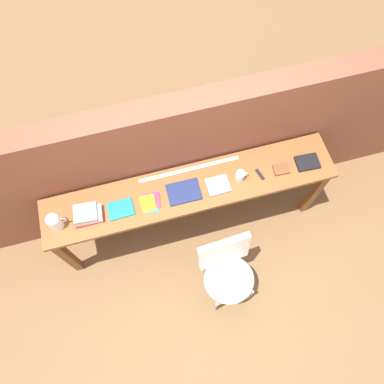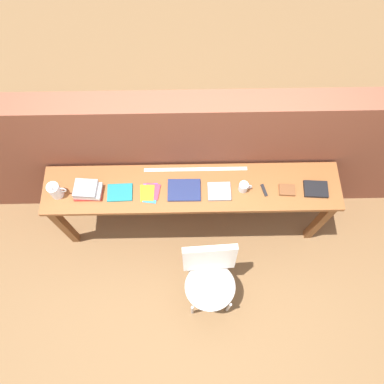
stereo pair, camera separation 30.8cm
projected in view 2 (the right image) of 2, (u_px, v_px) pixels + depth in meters
The scene contains 15 objects.
ground_plane at pixel (192, 250), 3.81m from camera, with size 40.00×40.00×0.00m, color brown.
brick_wall_back at pixel (191, 157), 3.34m from camera, with size 6.00×0.20×1.59m, color brown.
sideboard at pixel (192, 194), 3.25m from camera, with size 2.50×0.44×0.88m.
chair_white_moulded at pixel (210, 277), 3.18m from camera, with size 0.46×0.47×0.89m.
pitcher_white at pixel (55, 191), 3.03m from camera, with size 0.14×0.10×0.18m.
book_stack_leftmost at pixel (87, 190), 3.07m from camera, with size 0.23×0.18×0.09m.
magazine_cycling at pixel (120, 193), 3.10m from camera, with size 0.21×0.16×0.01m, color #19757A.
pamphlet_pile_colourful at pixel (150, 192), 3.10m from camera, with size 0.17×0.19×0.01m.
book_open_centre at pixel (184, 190), 3.10m from camera, with size 0.27×0.20×0.02m, color navy.
book_grey_hardcover at pixel (219, 191), 3.10m from camera, with size 0.19×0.16×0.03m, color #9E9EA3.
mug at pixel (244, 187), 3.08m from camera, with size 0.11×0.08×0.09m.
multitool_folded at pixel (264, 190), 3.11m from camera, with size 0.02×0.11×0.02m, color black.
leather_journal_brown at pixel (287, 190), 3.10m from camera, with size 0.13×0.10×0.02m, color brown.
book_repair_rightmost at pixel (316, 189), 3.10m from camera, with size 0.20×0.15×0.03m, color black.
ruler_metal_back_edge at pixel (196, 169), 3.19m from camera, with size 0.88×0.03×0.00m, color silver.
Camera 2 is at (-0.02, -0.99, 3.72)m, focal length 35.00 mm.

